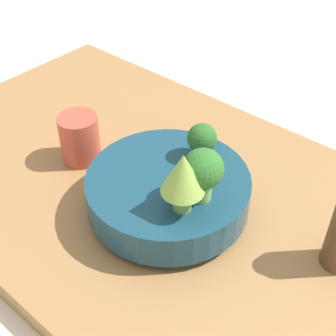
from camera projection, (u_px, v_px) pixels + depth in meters
The scene contains 7 objects.
ground_plane at pixel (187, 223), 0.82m from camera, with size 6.00×6.00×0.00m, color beige.
table at pixel (188, 214), 0.81m from camera, with size 1.18×0.61×0.05m.
bowl at pixel (168, 192), 0.76m from camera, with size 0.26×0.26×0.07m.
broccoli_floret_right at pixel (203, 171), 0.67m from camera, with size 0.06×0.06×0.09m.
broccoli_floret_back at pixel (202, 140), 0.76m from camera, with size 0.05×0.05×0.06m.
romanesco_piece_near at pixel (183, 176), 0.64m from camera, with size 0.06×0.06×0.10m.
cup at pixel (80, 138), 0.86m from camera, with size 0.07×0.07×0.09m.
Camera 1 is at (0.34, -0.45, 0.61)m, focal length 50.00 mm.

